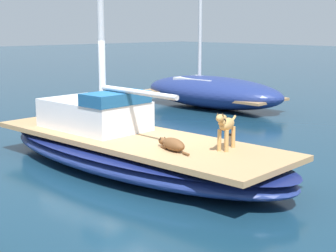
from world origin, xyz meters
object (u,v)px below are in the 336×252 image
Objects in this scene: moored_boat_starboard_side at (212,91)px; sailboat_main at (134,152)px; dog_brown at (172,144)px; deck_winch at (231,139)px; dog_tan at (226,126)px.

sailboat_main is at bearing -148.70° from moored_boat_starboard_side.
dog_brown is 4.51× the size of deck_winch.
dog_brown is 0.13× the size of moored_boat_starboard_side.
moored_boat_starboard_side is (6.08, 5.97, -0.18)m from deck_winch.
deck_winch is (0.37, 0.19, -0.32)m from dog_tan.
sailboat_main is 35.24× the size of deck_winch.
dog_brown reaches higher than deck_winch.
deck_winch is at bearing -21.16° from dog_brown.
moored_boat_starboard_side is (6.44, 6.17, -0.51)m from dog_tan.
dog_tan is 0.95× the size of dog_brown.
dog_brown is at bearing -99.36° from sailboat_main.
sailboat_main is at bearing 103.86° from dog_tan.
sailboat_main is at bearing 80.64° from dog_brown.
dog_tan is 4.29× the size of deck_winch.
deck_winch is (0.85, -1.76, 0.42)m from sailboat_main.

